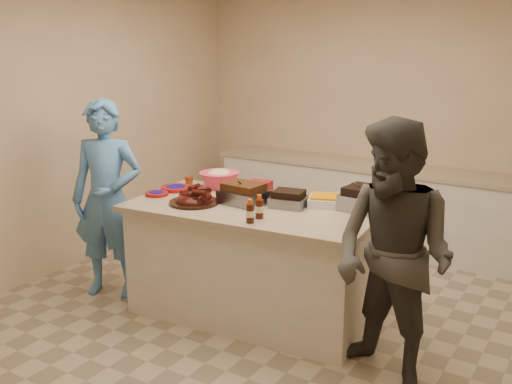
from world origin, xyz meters
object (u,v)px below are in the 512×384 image
Objects in this scene: bbq_bottle_a at (250,223)px; mustard_bottle at (232,195)px; island at (253,313)px; guest_gray at (385,380)px; plastic_cup at (189,185)px; coleslaw_bowl at (219,188)px; guest_blue at (114,292)px; bbq_bottle_b at (259,218)px; rib_platter at (194,203)px; roasting_pan at (363,210)px.

bbq_bottle_a is 0.78m from mustard_bottle.
island is 1.12× the size of guest_gray.
plastic_cup reaches higher than guest_gray.
coleslaw_bowl is at bearing 13.33° from plastic_cup.
island is at bearing -8.95° from guest_blue.
coleslaw_bowl is 0.98m from bbq_bottle_b.
rib_platter is 0.39m from mustard_bottle.
coleslaw_bowl is 1.06m from bbq_bottle_a.
rib_platter is 1.34m from roasting_pan.
rib_platter is at bearing -76.03° from coleslaw_bowl.
guest_gray is at bearing -5.18° from rib_platter.
roasting_pan is 1.64m from plastic_cup.
rib_platter is 2.32× the size of bbq_bottle_a.
mustard_bottle is at bearing -179.33° from guest_gray.
mustard_bottle is at bearing -165.05° from roasting_pan.
roasting_pan is 0.84m from bbq_bottle_b.
bbq_bottle_a reaches higher than mustard_bottle.
plastic_cup is at bearing 132.42° from rib_platter.
coleslaw_bowl is 1.98× the size of bbq_bottle_b.
guest_gray is (1.05, -0.10, -0.93)m from bbq_bottle_b.
mustard_bottle is 1.92m from guest_gray.
roasting_pan reaches higher than island.
island is at bearing 130.99° from bbq_bottle_b.
roasting_pan is 0.93m from bbq_bottle_a.
island is 1.13m from coleslaw_bowl.
bbq_bottle_a is at bearing -15.51° from rib_platter.
island is 11.35× the size of bbq_bottle_a.
guest_gray is at bearing -24.05° from guest_blue.
guest_gray is (1.84, -0.68, -0.93)m from coleslaw_bowl.
coleslaw_bowl is 0.30m from plastic_cup.
rib_platter is at bearing 175.04° from bbq_bottle_b.
roasting_pan is at bearing -4.96° from guest_blue.
coleslaw_bowl is at bearing -173.13° from roasting_pan.
bbq_bottle_b is at bearing -54.60° from island.
mustard_bottle reaches higher than island.
rib_platter is at bearing -160.35° from island.
plastic_cup is (-1.07, 0.64, 0.00)m from bbq_bottle_a.
rib_platter reaches higher than mustard_bottle.
island is 1.28m from plastic_cup.
roasting_pan is 0.18× the size of guest_gray.
plastic_cup is at bearing 157.57° from island.
coleslaw_bowl is (-0.13, 0.53, -0.00)m from rib_platter.
roasting_pan is 1.27m from guest_gray.
bbq_bottle_b is at bearing -36.64° from coleslaw_bowl.
plastic_cup is (-1.07, 0.52, 0.00)m from bbq_bottle_b.
mustard_bottle is 1.43m from guest_blue.
guest_blue is at bearing -137.62° from coleslaw_bowl.
guest_blue is (-0.85, -0.13, -0.93)m from rib_platter.
bbq_bottle_b is at bearing 90.26° from bbq_bottle_a.
guest_gray is at bearing -16.09° from plastic_cup.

